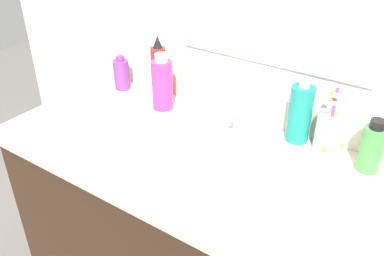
# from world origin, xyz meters

# --- Properties ---
(vanity_cabinet) EXTENTS (1.03, 0.50, 0.70)m
(vanity_cabinet) POSITION_xyz_m (0.00, 0.00, 0.35)
(vanity_cabinet) COLOR #382316
(vanity_cabinet) RESTS_ON ground_plane
(countertop) EXTENTS (1.07, 0.54, 0.03)m
(countertop) POSITION_xyz_m (0.00, 0.00, 0.72)
(countertop) COLOR beige
(countertop) RESTS_ON vanity_cabinet
(backsplash) EXTENTS (1.07, 0.02, 0.09)m
(backsplash) POSITION_xyz_m (0.00, 0.26, 0.78)
(backsplash) COLOR beige
(backsplash) RESTS_ON countertop
(back_wall) EXTENTS (2.17, 0.04, 1.30)m
(back_wall) POSITION_xyz_m (0.00, 0.32, 0.65)
(back_wall) COLOR white
(back_wall) RESTS_ON ground_plane
(sink_basin) EXTENTS (0.40, 0.40, 0.11)m
(sink_basin) POSITION_xyz_m (0.08, -0.01, 0.70)
(sink_basin) COLOR white
(sink_basin) RESTS_ON countertop
(faucet) EXTENTS (0.16, 0.10, 0.08)m
(faucet) POSITION_xyz_m (0.08, 0.18, 0.76)
(faucet) COLOR silver
(faucet) RESTS_ON countertop
(bottle_cream_purple) EXTENTS (0.05, 0.05, 0.12)m
(bottle_cream_purple) POSITION_xyz_m (-0.40, 0.18, 0.79)
(bottle_cream_purple) COLOR #7A3899
(bottle_cream_purple) RESTS_ON countertop
(bottle_spray_red) EXTENTS (0.05, 0.05, 0.22)m
(bottle_spray_red) POSITION_xyz_m (-0.26, 0.21, 0.83)
(bottle_spray_red) COLOR red
(bottle_spray_red) RESTS_ON countertop
(bottle_mouthwash_teal) EXTENTS (0.07, 0.07, 0.19)m
(bottle_mouthwash_teal) POSITION_xyz_m (0.24, 0.21, 0.82)
(bottle_mouthwash_teal) COLOR teal
(bottle_mouthwash_teal) RESTS_ON countertop
(bottle_gel_clear) EXTENTS (0.06, 0.06, 0.11)m
(bottle_gel_clear) POSITION_xyz_m (-0.48, 0.20, 0.78)
(bottle_gel_clear) COLOR silver
(bottle_gel_clear) RESTS_ON countertop
(bottle_soap_pink) EXTENTS (0.07, 0.07, 0.18)m
(bottle_soap_pink) POSITION_xyz_m (-0.19, 0.15, 0.82)
(bottle_soap_pink) COLOR #D8338C
(bottle_soap_pink) RESTS_ON countertop
(bottle_toner_green) EXTENTS (0.06, 0.06, 0.14)m
(bottle_toner_green) POSITION_xyz_m (0.45, 0.18, 0.80)
(bottle_toner_green) COLOR #4C9E4C
(bottle_toner_green) RESTS_ON countertop
(cup_white_ceramic) EXTENTS (0.08, 0.09, 0.19)m
(cup_white_ceramic) POSITION_xyz_m (0.33, 0.21, 0.79)
(cup_white_ceramic) COLOR white
(cup_white_ceramic) RESTS_ON countertop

